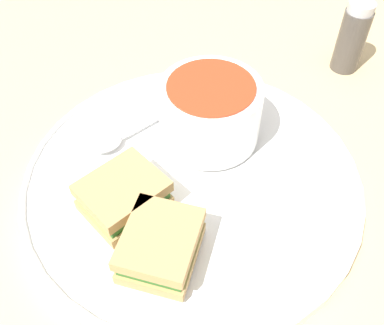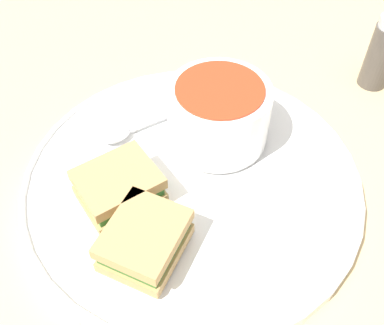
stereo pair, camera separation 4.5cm
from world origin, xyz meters
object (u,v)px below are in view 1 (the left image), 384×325
at_px(soup_bowl, 210,111).
at_px(salt_shaker, 352,37).
at_px(sandwich_half_far, 161,246).
at_px(spoon, 116,139).
at_px(sandwich_half_near, 123,196).

distance_m(soup_bowl, salt_shaker, 0.24).
bearing_deg(soup_bowl, sandwich_half_far, -57.71).
xyz_separation_m(spoon, sandwich_half_far, (0.14, -0.05, 0.01)).
bearing_deg(salt_shaker, sandwich_half_far, -78.54).
bearing_deg(salt_shaker, sandwich_half_near, -88.33).
bearing_deg(sandwich_half_near, salt_shaker, 91.67).
distance_m(soup_bowl, spoon, 0.11).
bearing_deg(spoon, soup_bowl, 146.99).
distance_m(sandwich_half_near, sandwich_half_far, 0.07).
relative_size(spoon, sandwich_half_far, 1.30).
bearing_deg(sandwich_half_far, spoon, 161.08).
xyz_separation_m(soup_bowl, salt_shaker, (0.01, 0.24, -0.01)).
bearing_deg(sandwich_half_near, spoon, 151.42).
height_order(soup_bowl, salt_shaker, salt_shaker).
distance_m(soup_bowl, sandwich_half_near, 0.13).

